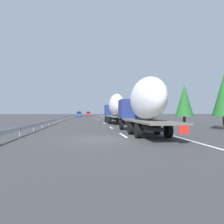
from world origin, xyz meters
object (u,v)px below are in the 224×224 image
truck_lead (115,107)px  truck_trailing (143,104)px  road_sign (117,111)px  car_red_compact (88,114)px  car_blue_sedan (79,114)px

truck_lead → truck_trailing: 16.59m
truck_lead → truck_trailing: bearing=-180.0°
truck_trailing → road_sign: 35.94m
truck_lead → road_sign: size_ratio=4.28×
truck_lead → road_sign: bearing=-9.2°
truck_trailing → car_red_compact: truck_trailing is taller
truck_lead → road_sign: (19.21, -3.10, -0.50)m
car_blue_sedan → truck_trailing: bearing=-173.4°
truck_lead → car_red_compact: truck_lead is taller
truck_trailing → car_blue_sedan: (63.32, 7.31, -1.54)m
car_blue_sedan → road_sign: size_ratio=1.46×
truck_lead → car_red_compact: (58.99, 3.80, -1.61)m
car_blue_sedan → car_red_compact: bearing=-16.0°
road_sign → car_blue_sedan: bearing=20.7°
car_red_compact → road_sign: road_sign is taller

